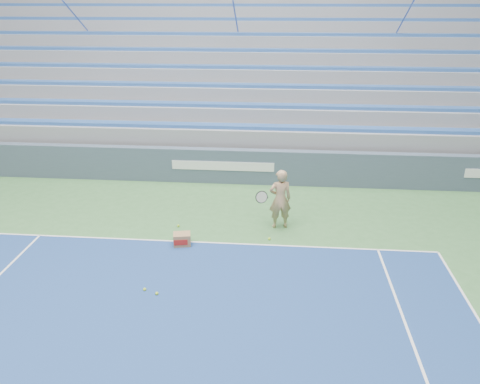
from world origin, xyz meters
name	(u,v)px	position (x,y,z in m)	size (l,w,h in m)	color
sponsor_barrier	(223,166)	(0.00, 15.88, 0.55)	(30.00, 0.32, 1.10)	#3F4D60
bleachers	(239,78)	(0.00, 21.60, 2.36)	(31.00, 9.15, 7.30)	gray
tennis_player	(280,199)	(1.79, 12.88, 0.78)	(0.92, 0.86, 1.56)	tan
ball_box	(182,239)	(-0.50, 11.73, 0.15)	(0.45, 0.38, 0.30)	#926C46
tennis_ball_0	(269,239)	(1.57, 12.16, 0.03)	(0.07, 0.07, 0.07)	#AED72C
tennis_ball_1	(178,226)	(-0.79, 12.66, 0.03)	(0.07, 0.07, 0.07)	#AED72C
tennis_ball_2	(145,289)	(-0.88, 9.81, 0.03)	(0.07, 0.07, 0.07)	#AED72C
tennis_ball_3	(157,294)	(-0.60, 9.69, 0.03)	(0.07, 0.07, 0.07)	#AED72C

